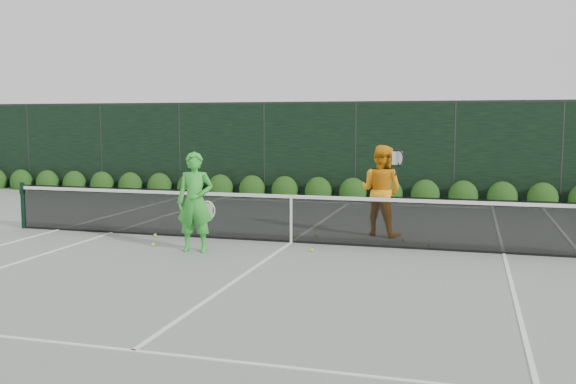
# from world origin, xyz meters

# --- Properties ---
(ground) EXTENTS (80.00, 80.00, 0.00)m
(ground) POSITION_xyz_m (0.00, 0.00, 0.00)
(ground) COLOR gray
(ground) RESTS_ON ground
(tennis_net) EXTENTS (12.90, 0.10, 1.07)m
(tennis_net) POSITION_xyz_m (-0.02, 0.00, 0.53)
(tennis_net) COLOR black
(tennis_net) RESTS_ON ground
(player_woman) EXTENTS (0.75, 0.56, 1.89)m
(player_woman) POSITION_xyz_m (-1.51, -1.33, 0.94)
(player_woman) COLOR green
(player_woman) RESTS_ON ground
(player_man) EXTENTS (1.14, 1.01, 1.95)m
(player_man) POSITION_xyz_m (1.64, 1.32, 0.98)
(player_man) COLOR #FF9E15
(player_man) RESTS_ON ground
(court_lines) EXTENTS (11.03, 23.83, 0.01)m
(court_lines) POSITION_xyz_m (0.00, 0.00, 0.01)
(court_lines) COLOR white
(court_lines) RESTS_ON ground
(windscreen_fence) EXTENTS (32.00, 21.07, 3.06)m
(windscreen_fence) POSITION_xyz_m (0.00, -2.71, 1.51)
(windscreen_fence) COLOR black
(windscreen_fence) RESTS_ON ground
(hedge_row) EXTENTS (31.66, 0.65, 0.94)m
(hedge_row) POSITION_xyz_m (-0.00, 7.15, 0.23)
(hedge_row) COLOR #16330E
(hedge_row) RESTS_ON ground
(tennis_balls) EXTENTS (5.76, 2.03, 0.07)m
(tennis_balls) POSITION_xyz_m (0.04, 0.04, 0.03)
(tennis_balls) COLOR #C3DC30
(tennis_balls) RESTS_ON ground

